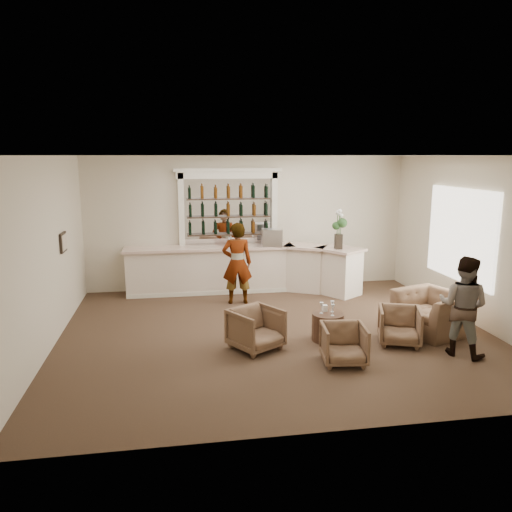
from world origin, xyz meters
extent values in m
plane|color=#513728|center=(0.00, 0.00, 0.00)|extent=(8.00, 8.00, 0.00)
cube|color=beige|center=(0.00, 3.50, 1.65)|extent=(8.00, 0.04, 3.30)
cube|color=beige|center=(-4.00, 0.00, 1.65)|extent=(0.04, 7.00, 3.30)
cube|color=beige|center=(4.00, 0.00, 1.65)|extent=(0.04, 7.00, 3.30)
cube|color=white|center=(0.00, 0.00, 3.30)|extent=(8.00, 7.00, 0.04)
cube|color=white|center=(3.97, 0.50, 1.70)|extent=(0.05, 2.40, 1.90)
cube|color=black|center=(-3.97, 1.20, 1.65)|extent=(0.04, 0.46, 0.38)
cube|color=beige|center=(-3.94, 1.20, 1.65)|extent=(0.01, 0.38, 0.30)
cube|color=white|center=(-1.00, 3.15, 0.54)|extent=(4.00, 0.70, 1.08)
cube|color=beige|center=(-1.00, 3.13, 1.11)|extent=(4.10, 0.82, 0.06)
cube|color=white|center=(1.35, 2.92, 0.54)|extent=(1.12, 1.04, 1.08)
cube|color=beige|center=(1.35, 2.90, 1.11)|extent=(1.27, 1.19, 0.06)
cube|color=white|center=(2.05, 2.40, 0.54)|extent=(1.08, 1.14, 1.08)
cube|color=beige|center=(2.05, 2.38, 1.11)|extent=(1.24, 1.29, 0.06)
cube|color=silver|center=(-1.00, 2.82, 0.05)|extent=(4.00, 0.06, 0.10)
cube|color=white|center=(-0.50, 3.48, 1.95)|extent=(2.15, 0.02, 1.65)
cube|color=silver|center=(-1.65, 3.42, 1.45)|extent=(0.14, 0.16, 2.90)
cube|color=silver|center=(0.65, 3.42, 1.45)|extent=(0.14, 0.16, 2.90)
cube|color=silver|center=(-0.50, 3.42, 2.84)|extent=(2.52, 0.16, 0.18)
cube|color=silver|center=(-0.50, 3.42, 2.96)|extent=(2.64, 0.20, 0.08)
cube|color=#2E2017|center=(-0.50, 3.37, 1.38)|extent=(2.05, 0.20, 0.03)
cube|color=#2E2017|center=(-0.50, 3.37, 1.82)|extent=(2.05, 0.20, 0.03)
cube|color=#2E2017|center=(-0.50, 3.37, 2.26)|extent=(2.05, 0.20, 0.03)
cylinder|color=#442B1D|center=(0.86, -0.52, 0.25)|extent=(0.58, 0.58, 0.50)
imported|color=gray|center=(-0.47, 2.06, 0.93)|extent=(0.69, 0.47, 1.85)
imported|color=gray|center=(2.86, -1.52, 0.85)|extent=(1.03, 1.04, 1.69)
imported|color=brown|center=(-0.50, -0.73, 0.36)|extent=(1.07, 1.08, 0.72)
imported|color=brown|center=(0.80, -1.56, 0.32)|extent=(0.77, 0.79, 0.64)
imported|color=brown|center=(2.06, -0.90, 0.33)|extent=(0.91, 0.93, 0.66)
imported|color=brown|center=(2.92, -0.46, 0.39)|extent=(1.40, 1.49, 0.78)
cube|color=silver|center=(0.50, 2.92, 1.35)|extent=(0.51, 0.44, 0.42)
cube|color=black|center=(1.97, 2.28, 1.32)|extent=(0.16, 0.16, 0.35)
cube|color=white|center=(0.84, -0.38, 0.56)|extent=(0.08, 0.08, 0.12)
camera|label=1|loc=(-1.83, -8.80, 3.30)|focal=35.00mm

